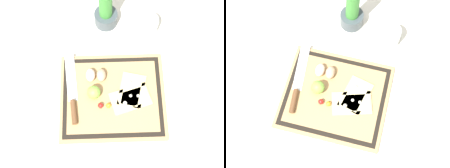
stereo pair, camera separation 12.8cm
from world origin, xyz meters
TOP-DOWN VIEW (x-y plane):
  - ground_plane at (0.00, 0.00)m, footprint 6.00×6.00m
  - cutting_board at (0.00, 0.00)m, footprint 0.43×0.38m
  - pizza_slice_near at (0.08, -0.02)m, footprint 0.18×0.14m
  - pizza_slice_far at (0.08, 0.02)m, footprint 0.13×0.17m
  - knife at (-0.16, -0.01)m, footprint 0.06×0.31m
  - egg_brown at (-0.04, 0.09)m, footprint 0.04×0.06m
  - egg_pink at (-0.09, 0.09)m, footprint 0.04×0.06m
  - lime at (-0.07, 0.01)m, footprint 0.06×0.06m
  - cherry_tomato_red at (-0.05, -0.04)m, footprint 0.02×0.02m
  - cherry_tomato_yellow at (-0.02, -0.04)m, footprint 0.02×0.02m
  - herb_pot at (-0.02, 0.37)m, footprint 0.10×0.10m
  - sauce_jar at (0.17, 0.31)m, footprint 0.09×0.09m

SIDE VIEW (x-z plane):
  - ground_plane at x=0.00m, z-range 0.00..0.00m
  - cutting_board at x=0.00m, z-range 0.00..0.02m
  - pizza_slice_near at x=0.08m, z-range 0.01..0.04m
  - pizza_slice_far at x=0.08m, z-range 0.01..0.04m
  - knife at x=-0.16m, z-range 0.02..0.04m
  - cherry_tomato_yellow at x=-0.02m, z-range 0.02..0.04m
  - cherry_tomato_red at x=-0.05m, z-range 0.02..0.04m
  - egg_brown at x=-0.04m, z-range 0.02..0.06m
  - egg_pink at x=-0.09m, z-range 0.02..0.06m
  - sauce_jar at x=0.17m, z-range -0.01..0.10m
  - lime at x=-0.07m, z-range 0.02..0.07m
  - herb_pot at x=-0.02m, z-range -0.04..0.21m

